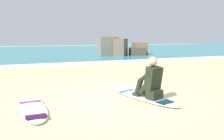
% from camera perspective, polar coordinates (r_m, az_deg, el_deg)
% --- Properties ---
extents(ground_plane, '(80.00, 80.00, 0.00)m').
position_cam_1_polar(ground_plane, '(5.91, 0.09, -6.26)').
color(ground_plane, '#CCB584').
extents(sea, '(80.00, 28.00, 0.10)m').
position_cam_1_polar(sea, '(26.04, -18.60, 4.37)').
color(sea, teal).
rests_on(sea, ground).
extents(breaking_foam, '(80.00, 0.90, 0.11)m').
position_cam_1_polar(breaking_foam, '(12.49, -12.87, 1.28)').
color(breaking_foam, white).
rests_on(breaking_foam, ground).
extents(surfboard_main, '(0.93, 2.24, 0.08)m').
position_cam_1_polar(surfboard_main, '(5.70, 7.54, -6.49)').
color(surfboard_main, silver).
rests_on(surfboard_main, ground).
extents(surfer_seated, '(0.49, 0.76, 0.95)m').
position_cam_1_polar(surfer_seated, '(5.43, 9.39, -2.92)').
color(surfer_seated, black).
rests_on(surfer_seated, surfboard_main).
extents(surfboard_spare_near, '(0.53, 1.75, 0.08)m').
position_cam_1_polar(surfboard_spare_near, '(4.93, -18.68, -9.12)').
color(surfboard_spare_near, white).
rests_on(surfboard_spare_near, ground).
extents(rock_outcrop_distant, '(4.38, 1.96, 1.52)m').
position_cam_1_polar(rock_outcrop_distant, '(18.27, 3.01, 5.28)').
color(rock_outcrop_distant, brown).
rests_on(rock_outcrop_distant, ground).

